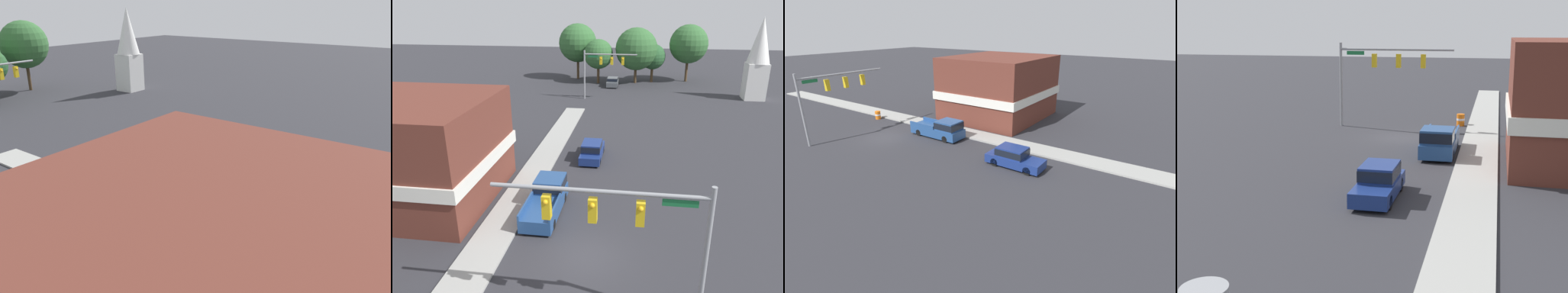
{
  "view_description": "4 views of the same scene",
  "coord_description": "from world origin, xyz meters",
  "views": [
    {
      "loc": [
        -20.3,
        0.26,
        11.64
      ],
      "look_at": [
        1.0,
        15.29,
        1.83
      ],
      "focal_mm": 35.0,
      "sensor_mm": 36.0,
      "label": 1
    },
    {
      "loc": [
        2.54,
        -17.21,
        13.18
      ],
      "look_at": [
        -1.28,
        9.87,
        2.68
      ],
      "focal_mm": 35.0,
      "sensor_mm": 36.0,
      "label": 2
    },
    {
      "loc": [
        18.14,
        24.21,
        10.46
      ],
      "look_at": [
        0.65,
        12.11,
        1.99
      ],
      "focal_mm": 28.0,
      "sensor_mm": 36.0,
      "label": 3
    },
    {
      "loc": [
        -6.64,
        37.82,
        7.96
      ],
      "look_at": [
        -0.87,
        12.65,
        2.18
      ],
      "focal_mm": 50.0,
      "sensor_mm": 36.0,
      "label": 4
    }
  ],
  "objects": [
    {
      "name": "car_lead",
      "position": [
        -1.46,
        13.88,
        0.83
      ],
      "size": [
        1.77,
        4.62,
        1.61
      ],
      "color": "black",
      "rests_on": "ground"
    },
    {
      "name": "near_signal_assembly",
      "position": [
        2.36,
        -3.87,
        4.93
      ],
      "size": [
        8.97,
        0.49,
        6.63
      ],
      "color": "gray",
      "rests_on": "ground"
    },
    {
      "name": "corner_brick_building",
      "position": [
        -13.17,
        5.31,
        3.52
      ],
      "size": [
        11.83,
        10.56,
        7.16
      ],
      "color": "brown",
      "rests_on": "ground"
    },
    {
      "name": "sidewalk_curb",
      "position": [
        -5.7,
        0.0,
        0.07
      ],
      "size": [
        2.4,
        60.0,
        0.14
      ],
      "color": "#9E9E99",
      "rests_on": "ground"
    },
    {
      "name": "construction_barrel",
      "position": [
        -3.9,
        -5.95,
        0.49
      ],
      "size": [
        0.64,
        0.64,
        0.96
      ],
      "color": "orange",
      "rests_on": "ground"
    },
    {
      "name": "ground_plane",
      "position": [
        0.0,
        0.0,
        0.0
      ],
      "size": [
        200.0,
        200.0,
        0.0
      ],
      "primitive_type": "plane",
      "color": "#2D2D33"
    },
    {
      "name": "pickup_truck_parked",
      "position": [
        -3.3,
        4.7,
        0.93
      ],
      "size": [
        2.01,
        5.61,
        1.89
      ],
      "color": "black",
      "rests_on": "ground"
    }
  ]
}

